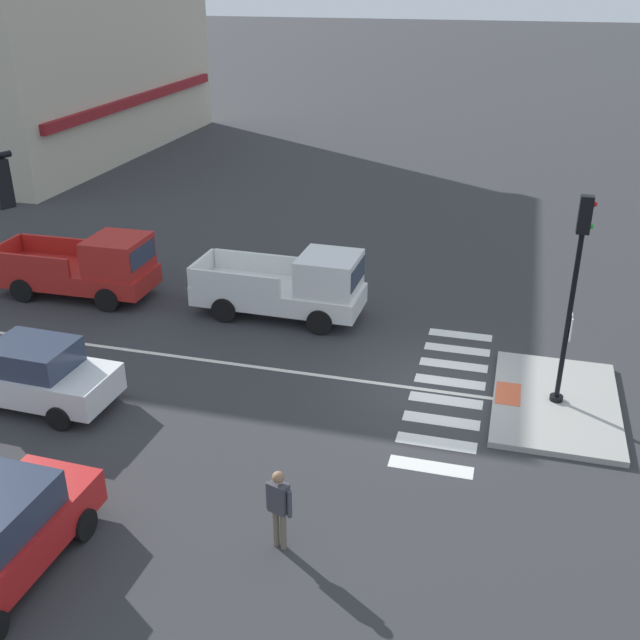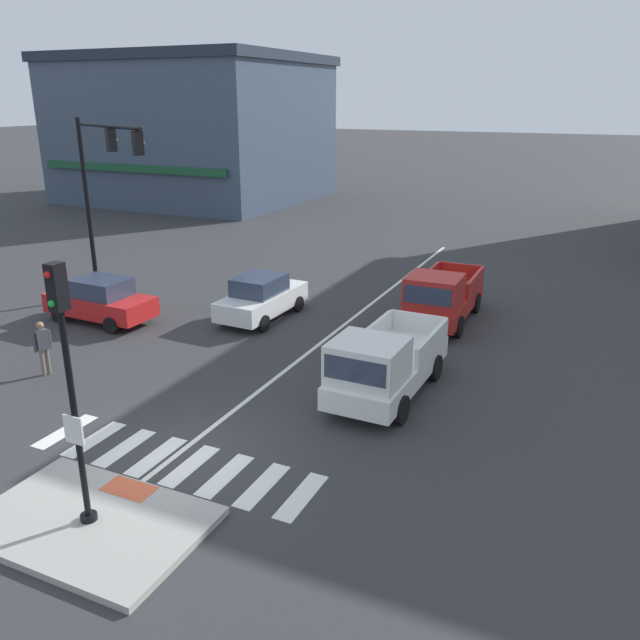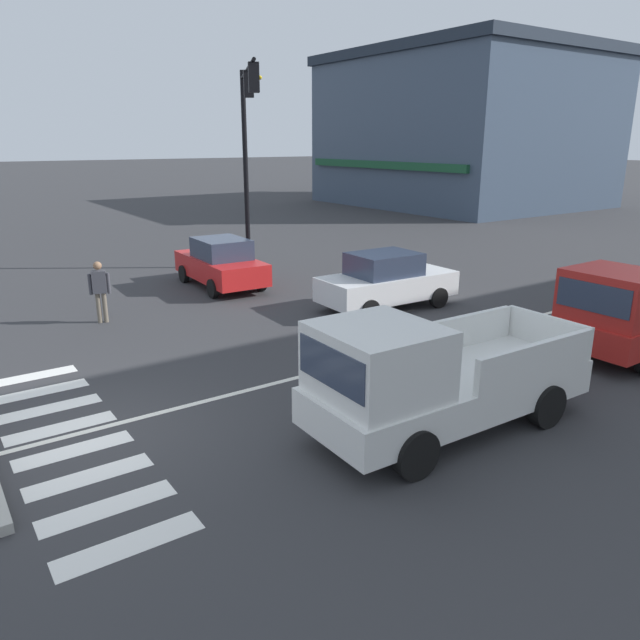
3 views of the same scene
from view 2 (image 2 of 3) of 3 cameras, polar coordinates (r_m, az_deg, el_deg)
The scene contains 20 objects.
ground_plane at distance 15.64m, azimuth -12.10°, elevation -11.50°, with size 300.00×300.00×0.00m, color #333335.
traffic_island at distance 13.79m, azimuth -19.67°, elevation -16.50°, with size 4.47×2.96×0.15m, color #A3A099.
tactile_pad_front at distance 14.40m, azimuth -16.53°, elevation -14.09°, with size 1.10×0.60×0.01m, color #DB5B38.
signal_pole at distance 12.29m, azimuth -21.31°, elevation -4.50°, with size 0.44×0.38×5.08m.
crosswalk_stripe_a at distance 17.43m, azimuth -21.56°, elevation -9.11°, with size 0.44×1.80×0.01m, color silver.
crosswalk_stripe_b at distance 16.81m, azimuth -19.30°, elevation -9.90°, with size 0.44×1.80×0.01m, color silver.
crosswalk_stripe_c at distance 16.23m, azimuth -16.87°, elevation -10.72°, with size 0.44×1.80×0.01m, color silver.
crosswalk_stripe_d at distance 15.67m, azimuth -14.24°, elevation -11.59°, with size 0.44×1.80×0.01m, color silver.
crosswalk_stripe_e at distance 15.16m, azimuth -11.42°, elevation -12.48°, with size 0.44×1.80×0.01m, color silver.
crosswalk_stripe_f at distance 14.69m, azimuth -8.38°, elevation -13.41°, with size 0.44×1.80×0.01m, color silver.
crosswalk_stripe_g at distance 14.26m, azimuth -5.12°, elevation -14.35°, with size 0.44×1.80×0.01m, color silver.
crosswalk_stripe_h at distance 13.89m, azimuth -1.65°, elevation -15.30°, with size 0.44×1.80×0.01m, color silver.
lane_centre_line at distance 23.60m, azimuth 2.27°, elevation -0.33°, with size 0.14×28.00×0.01m, color silver.
traffic_light_mast at distance 25.93m, azimuth -18.79°, elevation 11.63°, with size 4.84×2.28×7.12m.
building_corner_left at distance 54.47m, azimuth -10.94°, elevation 16.29°, with size 18.13×16.05×10.95m.
car_white_westbound_far at distance 24.07m, azimuth -5.18°, elevation 2.02°, with size 1.95×4.15×1.64m.
car_red_cross_left at distance 24.92m, azimuth -18.79°, elevation 1.65°, with size 4.15×1.95×1.64m.
pickup_truck_red_eastbound_far at distance 23.71m, azimuth 10.66°, elevation 1.92°, with size 2.11×5.12×2.08m.
pickup_truck_white_eastbound_mid at distance 17.53m, azimuth 5.61°, elevation -4.07°, with size 2.15×5.14×2.08m.
pedestrian_at_curb_left at distance 20.65m, azimuth -23.30°, elevation -1.95°, with size 0.31×0.53×1.67m.
Camera 2 is at (8.46, -10.56, 7.85)m, focal length 36.23 mm.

